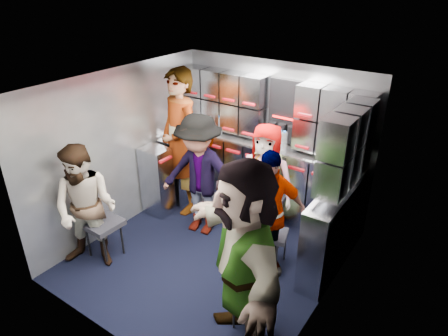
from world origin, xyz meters
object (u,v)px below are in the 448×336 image
Objects in this scene: jump_seat_mid_left at (209,201)px; attendant_standing at (180,143)px; attendant_arc_e at (243,260)px; jump_seat_near_right at (252,297)px; attendant_arc_b at (199,176)px; attendant_arc_d at (266,214)px; jump_seat_near_left at (103,225)px; jump_seat_mid_right at (272,236)px; attendant_arc_a at (86,209)px; attendant_arc_c at (265,181)px; jump_seat_center at (271,197)px.

attendant_standing is (-0.56, 0.12, 0.66)m from jump_seat_mid_left.
jump_seat_near_right is at bearing 128.53° from attendant_arc_e.
attendant_arc_d is (1.08, -0.22, -0.06)m from attendant_arc_b.
jump_seat_near_left is 2.00m from jump_seat_mid_right.
jump_seat_near_left is 1.16× the size of jump_seat_near_right.
attendant_arc_e is (0.00, -0.18, 0.56)m from jump_seat_near_right.
jump_seat_near_right is 0.21× the size of attendant_standing.
attendant_arc_a is (-0.62, -1.43, 0.39)m from jump_seat_mid_left.
attendant_arc_c is at bearing 21.24° from jump_seat_mid_left.
attendant_standing reaches higher than attendant_arc_d.
jump_seat_near_right is 0.59m from attendant_arc_e.
attendant_arc_c is 0.80× the size of attendant_arc_e.
jump_seat_center is 1.01m from attendant_arc_b.
attendant_arc_e reaches higher than jump_seat_mid_right.
attendant_arc_c is 0.77m from attendant_arc_d.
attendant_arc_b reaches higher than jump_seat_mid_left.
attendant_standing reaches higher than attendant_arc_c.
jump_seat_center is at bearing 120.13° from jump_seat_mid_right.
attendant_arc_b is (0.62, 1.07, 0.38)m from jump_seat_near_left.
attendant_arc_e is at bearing -74.77° from jump_seat_mid_right.
attendant_arc_b is (0.62, 1.25, 0.06)m from attendant_arc_a.
attendant_arc_a is 1.00× the size of attendant_arc_c.
jump_seat_near_right is at bearing -14.89° from attendant_standing.
jump_seat_mid_right is at bearing -59.87° from jump_seat_center.
attendant_arc_c is at bearing -90.00° from jump_seat_center.
jump_seat_near_left is 0.32× the size of attendant_arc_c.
attendant_arc_a is at bearing -173.35° from jump_seat_near_right.
jump_seat_mid_left is at bearing 81.89° from attendant_arc_b.
jump_seat_near_right is at bearing -18.44° from attendant_arc_a.
jump_seat_mid_left is (0.62, 1.25, -0.07)m from jump_seat_near_left.
jump_seat_mid_right is 1.34m from attendant_arc_e.
attendant_arc_c reaches higher than jump_seat_center.
jump_seat_mid_left is 2.05m from attendant_arc_e.
attendant_standing is at bearing 167.61° from jump_seat_mid_left.
attendant_arc_a reaches higher than jump_seat_near_right.
jump_seat_near_left is at bearing 64.91° from attendant_arc_a.
jump_seat_near_right is 1.78m from attendant_arc_b.
attendant_arc_d is (0.39, -0.85, 0.32)m from jump_seat_center.
attendant_arc_c is (0.69, 0.27, 0.39)m from jump_seat_mid_left.
jump_seat_near_left is 2.04m from attendant_arc_c.
attendant_arc_a is at bearing -139.89° from attendant_arc_e.
jump_seat_center is 0.26× the size of attendant_arc_e.
attendant_arc_b reaches higher than attendant_arc_a.
attendant_arc_c reaches higher than jump_seat_mid_left.
attendant_arc_d is at bearing -19.48° from attendant_arc_b.
attendant_standing is 1.09× the size of attendant_arc_e.
attendant_arc_a is 2.00m from attendant_arc_d.
attendant_arc_b reaches higher than attendant_arc_c.
jump_seat_near_right is 2.07m from attendant_arc_a.
attendant_arc_c is (1.26, 0.15, -0.27)m from attendant_standing.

